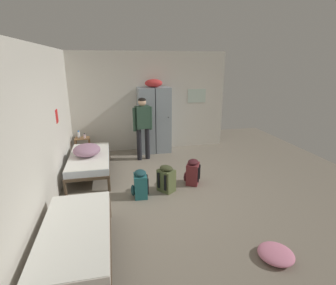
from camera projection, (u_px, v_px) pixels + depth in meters
name	position (u px, v px, depth m)	size (l,w,h in m)	color
ground_plane	(171.00, 191.00, 5.39)	(8.96, 8.96, 0.00)	gray
room_backdrop	(105.00, 114.00, 5.91)	(4.52, 5.66, 2.81)	beige
locker_bank	(154.00, 119.00, 7.48)	(0.90, 0.55, 2.07)	#8C99A3
shelf_unit	(83.00, 146.00, 7.12)	(0.38, 0.30, 0.57)	brown
bed_left_front	(76.00, 234.00, 3.43)	(0.90, 1.90, 0.49)	#473828
bed_left_rear	(89.00, 159.00, 6.04)	(0.90, 1.90, 0.49)	#473828
bedding_heap	(87.00, 150.00, 5.96)	(0.60, 0.69, 0.25)	gray
person_traveler	(143.00, 123.00, 6.85)	(0.51, 0.28, 1.65)	black
water_bottle	(79.00, 135.00, 7.03)	(0.07, 0.07, 0.20)	white
lotion_bottle	(84.00, 136.00, 7.02)	(0.06, 0.06, 0.14)	beige
backpack_teal	(140.00, 184.00, 5.09)	(0.35, 0.33, 0.55)	#23666B
backpack_maroon	(192.00, 172.00, 5.64)	(0.41, 0.39, 0.55)	maroon
backpack_olive	(167.00, 179.00, 5.33)	(0.42, 0.41, 0.55)	#566038
clothes_pile_pink	(276.00, 254.00, 3.54)	(0.47, 0.49, 0.13)	pink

